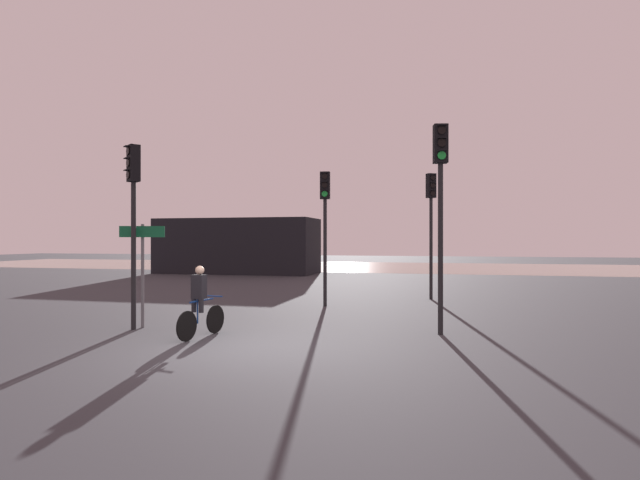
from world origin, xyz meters
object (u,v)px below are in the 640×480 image
object	(u,v)px
traffic_light_center	(325,213)
traffic_light_near_left	(133,202)
traffic_light_near_right	(441,190)
direction_sign_post	(142,260)
cyclist	(200,301)
distant_building	(238,246)
traffic_light_far_right	(431,212)

from	to	relation	value
traffic_light_center	traffic_light_near_left	xyz separation A→B (m)	(-3.63, -5.28, 0.05)
traffic_light_near_left	traffic_light_center	bearing A→B (deg)	-87.93
traffic_light_near_right	direction_sign_post	size ratio (longest dim) A/B	1.88
traffic_light_center	cyclist	xyz separation A→B (m)	(-1.56, -5.82, -2.28)
distant_building	traffic_light_near_left	size ratio (longest dim) A/B	2.31
traffic_light_center	cyclist	bearing A→B (deg)	68.23
traffic_light_center	distant_building	bearing A→B (deg)	-64.55
traffic_light_far_right	traffic_light_near_left	world-z (taller)	traffic_light_far_right
traffic_light_near_left	direction_sign_post	xyz separation A→B (m)	(0.06, 0.29, -1.45)
traffic_light_far_right	traffic_light_near_left	distance (m)	10.71
traffic_light_center	traffic_light_far_right	bearing A→B (deg)	-147.16
traffic_light_center	traffic_light_near_right	distance (m)	5.59
traffic_light_near_left	direction_sign_post	bearing A→B (deg)	-66.10
direction_sign_post	traffic_light_center	bearing A→B (deg)	-145.46
traffic_light_far_right	traffic_light_near_right	world-z (taller)	traffic_light_near_right
distant_building	traffic_light_near_right	bearing A→B (deg)	-55.53
traffic_light_near_left	traffic_light_far_right	bearing A→B (deg)	-94.41
traffic_light_near_right	traffic_light_near_left	size ratio (longest dim) A/B	1.08
traffic_light_near_right	direction_sign_post	world-z (taller)	traffic_light_near_right
traffic_light_near_right	traffic_light_near_left	world-z (taller)	traffic_light_near_right
traffic_light_far_right	cyclist	world-z (taller)	traffic_light_far_right
traffic_light_far_right	cyclist	size ratio (longest dim) A/B	2.76
traffic_light_near_right	cyclist	bearing A→B (deg)	5.49
traffic_light_near_right	traffic_light_near_left	distance (m)	7.43
traffic_light_far_right	traffic_light_near_left	bearing A→B (deg)	20.82
traffic_light_center	traffic_light_near_right	world-z (taller)	traffic_light_near_right
traffic_light_far_right	traffic_light_near_right	size ratio (longest dim) A/B	0.95
traffic_light_center	cyclist	size ratio (longest dim) A/B	2.64
distant_building	traffic_light_near_left	world-z (taller)	traffic_light_near_left
distant_building	cyclist	world-z (taller)	distant_building
distant_building	traffic_light_far_right	size ratio (longest dim) A/B	2.24
traffic_light_center	traffic_light_near_left	size ratio (longest dim) A/B	0.98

